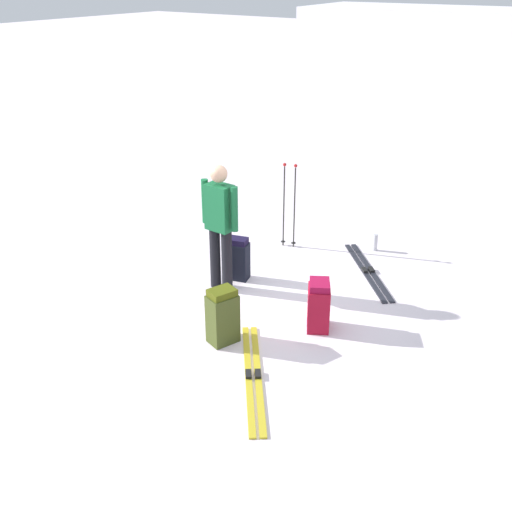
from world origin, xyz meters
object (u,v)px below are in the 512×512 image
Objects in this scene: backpack_large_dark at (223,316)px; skier_standing at (220,222)px; backpack_bright at (236,259)px; ski_pair_near at (253,376)px; ski_pair_far at (368,271)px; thermos_bottle at (375,242)px; ski_poles_planted_near at (289,201)px; backpack_small_spare at (319,306)px.

skier_standing is at bearing 129.18° from backpack_large_dark.
ski_pair_near is at bearing -48.41° from backpack_bright.
skier_standing is 2.29m from ski_pair_far.
thermos_bottle is (-0.36, 3.65, 0.12)m from ski_pair_near.
ski_poles_planted_near is at bearing 175.95° from ski_pair_far.
backpack_small_spare is 2.46m from thermos_bottle.
backpack_bright is at bearing -138.71° from ski_pair_far.
ski_poles_planted_near is at bearing 131.29° from backpack_small_spare.
backpack_small_spare is (0.73, 0.88, -0.03)m from backpack_large_dark.
ski_pair_near is 3.46m from ski_poles_planted_near.
backpack_large_dark is at bearing -95.50° from thermos_bottle.
backpack_bright reaches higher than ski_pair_near.
skier_standing reaches higher than backpack_small_spare.
backpack_bright is (-1.51, 1.70, 0.28)m from ski_pair_near.
backpack_small_spare reaches higher than backpack_bright.
backpack_small_spare reaches higher than thermos_bottle.
backpack_bright is at bearing 163.41° from backpack_small_spare.
ski_pair_near is 6.13× the size of thermos_bottle.
thermos_bottle is at bearing 84.50° from backpack_large_dark.
skier_standing is at bearing 137.84° from ski_pair_near.
backpack_small_spare is at bearing -4.49° from skier_standing.
skier_standing is 1.69m from backpack_small_spare.
skier_standing reaches higher than thermos_bottle.
ski_poles_planted_near is at bearing -151.57° from thermos_bottle.
skier_standing is at bearing -116.37° from thermos_bottle.
skier_standing is at bearing -131.36° from ski_pair_far.
skier_standing is 1.44m from backpack_large_dark.
ski_pair_far is (-0.12, 2.92, 0.00)m from ski_pair_near.
ski_poles_planted_near is at bearing 90.61° from skier_standing.
skier_standing is at bearing 175.51° from backpack_small_spare.
ski_pair_far is 1.10× the size of ski_poles_planted_near.
thermos_bottle is (1.15, 0.63, -0.60)m from ski_poles_planted_near.
backpack_large_dark is at bearing -72.61° from ski_poles_planted_near.
backpack_large_dark is 1.12× the size of backpack_bright.
backpack_large_dark is (0.82, -1.01, -0.63)m from skier_standing.
backpack_small_spare reaches higher than ski_pair_far.
thermos_bottle is at bearing 99.80° from backpack_small_spare.
backpack_large_dark is 1.59m from backpack_bright.
backpack_large_dark reaches higher than ski_pair_far.
ski_pair_near is at bearing -84.36° from thermos_bottle.
ski_pair_far is 1.88m from backpack_bright.
ski_poles_planted_near is (-0.84, 2.67, 0.40)m from backpack_large_dark.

